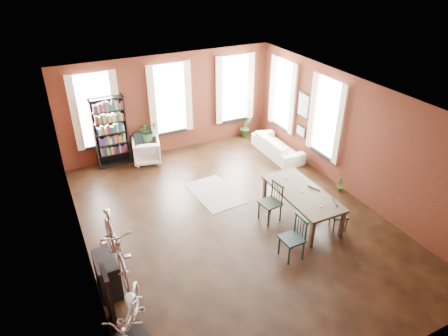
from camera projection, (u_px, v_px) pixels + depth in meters
room at (232, 133)px, 9.55m from camera, size 9.00×9.04×3.22m
dining_table at (301, 205)px, 9.99m from camera, size 1.05×2.27×0.77m
dining_chair_a at (292, 239)px, 8.67m from camera, size 0.47×0.47×1.01m
dining_chair_b at (270, 203)px, 9.85m from camera, size 0.53×0.53×1.02m
dining_chair_c at (339, 215)px, 9.59m from camera, size 0.48×0.48×0.80m
dining_chair_d at (315, 198)px, 10.23m from camera, size 0.49×0.49×0.80m
bookshelf at (111, 132)px, 12.08m from camera, size 1.00×0.32×2.20m
white_armchair at (146, 150)px, 12.55m from camera, size 0.97×0.93×0.84m
cream_sofa at (278, 143)px, 12.99m from camera, size 0.61×2.08×0.81m
striped_rug at (215, 193)px, 11.14m from camera, size 1.21×1.81×0.01m
bike_wall_rack at (109, 299)px, 7.01m from camera, size 0.16×0.60×1.30m
console_table at (108, 274)px, 7.88m from camera, size 0.40×0.80×0.80m
plant_stand at (150, 149)px, 12.93m from camera, size 0.38×0.38×0.57m
plant_by_sofa at (246, 133)px, 14.30m from camera, size 0.56×0.81×0.33m
plant_small at (340, 189)px, 11.22m from camera, size 0.33×0.45×0.14m
bicycle_floor at (127, 301)px, 6.50m from camera, size 0.93×1.10×1.77m
bicycle_hung at (112, 229)px, 6.37m from camera, size 0.47×1.00×1.66m
plant_on_stand at (148, 133)px, 12.67m from camera, size 0.73×0.78×0.52m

